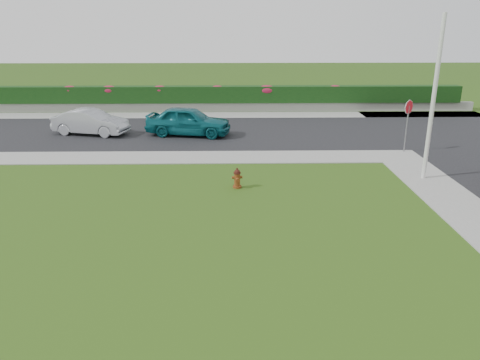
{
  "coord_description": "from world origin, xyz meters",
  "views": [
    {
      "loc": [
        -0.57,
        -11.35,
        5.84
      ],
      "look_at": [
        -0.31,
        3.19,
        0.9
      ],
      "focal_mm": 35.0,
      "sensor_mm": 36.0,
      "label": 1
    }
  ],
  "objects_px": {
    "fire_hydrant": "(237,178)",
    "stop_sign": "(408,114)",
    "utility_pole": "(433,100)",
    "sedan_silver": "(90,122)",
    "sedan_teal": "(188,121)"
  },
  "relations": [
    {
      "from": "sedan_silver",
      "to": "stop_sign",
      "type": "bearing_deg",
      "value": -89.35
    },
    {
      "from": "sedan_teal",
      "to": "utility_pole",
      "type": "xyz_separation_m",
      "value": [
        9.8,
        -7.46,
        2.27
      ]
    },
    {
      "from": "fire_hydrant",
      "to": "stop_sign",
      "type": "distance_m",
      "value": 9.39
    },
    {
      "from": "stop_sign",
      "to": "sedan_teal",
      "type": "bearing_deg",
      "value": 144.15
    },
    {
      "from": "fire_hydrant",
      "to": "sedan_silver",
      "type": "distance_m",
      "value": 11.65
    },
    {
      "from": "sedan_teal",
      "to": "sedan_silver",
      "type": "bearing_deg",
      "value": 97.56
    },
    {
      "from": "fire_hydrant",
      "to": "utility_pole",
      "type": "distance_m",
      "value": 7.84
    },
    {
      "from": "fire_hydrant",
      "to": "stop_sign",
      "type": "height_order",
      "value": "stop_sign"
    },
    {
      "from": "fire_hydrant",
      "to": "stop_sign",
      "type": "bearing_deg",
      "value": 23.06
    },
    {
      "from": "sedan_silver",
      "to": "stop_sign",
      "type": "xyz_separation_m",
      "value": [
        15.72,
        -3.83,
        1.12
      ]
    },
    {
      "from": "stop_sign",
      "to": "fire_hydrant",
      "type": "bearing_deg",
      "value": -165.77
    },
    {
      "from": "fire_hydrant",
      "to": "utility_pole",
      "type": "bearing_deg",
      "value": -1.24
    },
    {
      "from": "sedan_teal",
      "to": "utility_pole",
      "type": "bearing_deg",
      "value": -116.59
    },
    {
      "from": "fire_hydrant",
      "to": "utility_pole",
      "type": "relative_size",
      "value": 0.12
    },
    {
      "from": "utility_pole",
      "to": "stop_sign",
      "type": "distance_m",
      "value": 4.16
    }
  ]
}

